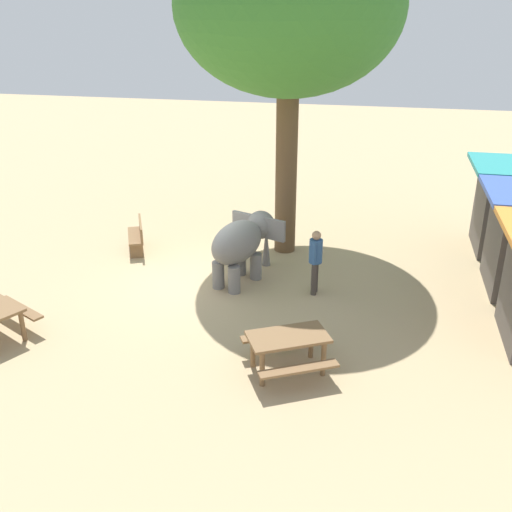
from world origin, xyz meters
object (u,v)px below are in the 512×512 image
object	(u,v)px
elephant	(243,242)
wooden_bench	(138,235)
shade_tree_main	(290,7)
picnic_table_near	(288,344)
feed_bucket	(304,335)
market_stall_teal	(512,212)
person_handler	(316,257)

from	to	relation	value
elephant	wooden_bench	xyz separation A→B (m)	(-1.22, -3.40, -0.57)
shade_tree_main	picnic_table_near	size ratio (longest dim) A/B	4.28
shade_tree_main	wooden_bench	bearing A→B (deg)	-76.48
wooden_bench	feed_bucket	xyz separation A→B (m)	(3.85, 5.36, -0.31)
shade_tree_main	picnic_table_near	distance (m)	8.42
elephant	feed_bucket	xyz separation A→B (m)	(2.63, 1.96, -0.88)
feed_bucket	market_stall_teal	bearing A→B (deg)	141.40
wooden_bench	person_handler	bearing A→B (deg)	-132.00
elephant	shade_tree_main	xyz separation A→B (m)	(-2.20, 0.70, 5.40)
market_stall_teal	person_handler	bearing A→B (deg)	-51.92
shade_tree_main	wooden_bench	world-z (taller)	shade_tree_main
elephant	picnic_table_near	bearing A→B (deg)	-133.47
picnic_table_near	market_stall_teal	world-z (taller)	market_stall_teal
shade_tree_main	feed_bucket	distance (m)	8.02
elephant	feed_bucket	distance (m)	3.39
shade_tree_main	feed_bucket	bearing A→B (deg)	14.63
market_stall_teal	feed_bucket	xyz separation A→B (m)	(6.23, -4.97, -0.98)
market_stall_teal	feed_bucket	distance (m)	8.03
shade_tree_main	elephant	bearing A→B (deg)	-17.52
elephant	shade_tree_main	bearing A→B (deg)	3.32
person_handler	wooden_bench	world-z (taller)	person_handler
elephant	shade_tree_main	size ratio (longest dim) A/B	0.27
person_handler	picnic_table_near	bearing A→B (deg)	92.42
person_handler	wooden_bench	xyz separation A→B (m)	(-1.57, -5.28, -0.48)
picnic_table_near	person_handler	bearing A→B (deg)	60.13
shade_tree_main	market_stall_teal	size ratio (longest dim) A/B	3.44
shade_tree_main	market_stall_teal	world-z (taller)	shade_tree_main
market_stall_teal	shade_tree_main	bearing A→B (deg)	-77.40
feed_bucket	person_handler	bearing A→B (deg)	-178.14
elephant	picnic_table_near	world-z (taller)	elephant
wooden_bench	elephant	bearing A→B (deg)	-135.13
wooden_bench	market_stall_teal	size ratio (longest dim) A/B	0.57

